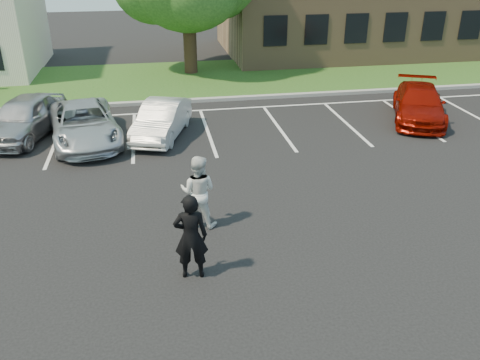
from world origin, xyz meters
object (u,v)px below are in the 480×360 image
object	(u,v)px
man_black_suit	(191,237)
car_red_compact	(419,104)
man_white_shirt	(198,191)
car_silver_west	(24,117)
car_silver_minivan	(84,124)
car_white_sedan	(162,120)

from	to	relation	value
man_black_suit	car_red_compact	size ratio (longest dim) A/B	0.43
man_white_shirt	car_silver_west	distance (m)	9.44
car_red_compact	man_white_shirt	bearing A→B (deg)	-121.18
man_white_shirt	car_red_compact	distance (m)	11.83
car_silver_west	car_silver_minivan	bearing A→B (deg)	-5.42
man_black_suit	car_white_sedan	distance (m)	8.89
man_black_suit	car_white_sedan	world-z (taller)	man_black_suit
man_white_shirt	car_red_compact	world-z (taller)	man_white_shirt
man_white_shirt	car_red_compact	bearing A→B (deg)	-124.10
car_silver_minivan	car_red_compact	distance (m)	13.11
car_red_compact	car_silver_west	bearing A→B (deg)	-159.14
car_silver_west	man_white_shirt	bearing A→B (deg)	-36.48
car_silver_west	man_black_suit	bearing A→B (deg)	-44.82
car_silver_west	car_red_compact	xyz separation A→B (m)	(15.31, -0.74, -0.08)
car_silver_minivan	car_red_compact	xyz separation A→B (m)	(13.11, 0.16, -0.01)
car_white_sedan	car_red_compact	xyz separation A→B (m)	(10.34, 0.12, 0.03)
car_silver_minivan	car_red_compact	world-z (taller)	car_silver_minivan
man_white_shirt	car_silver_west	xyz separation A→B (m)	(-5.65, 7.56, -0.20)
man_white_shirt	car_white_sedan	world-z (taller)	man_white_shirt
car_silver_west	car_white_sedan	distance (m)	5.05
man_black_suit	car_red_compact	distance (m)	13.48
man_black_suit	man_white_shirt	distance (m)	2.21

